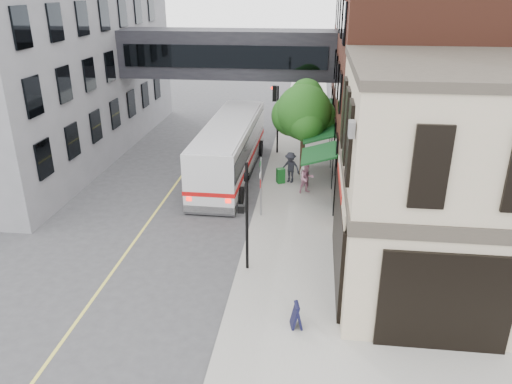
% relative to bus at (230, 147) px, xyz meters
% --- Properties ---
extents(ground, '(120.00, 120.00, 0.00)m').
position_rel_bus_xyz_m(ground, '(2.09, -12.73, -1.80)').
color(ground, '#38383A').
rests_on(ground, ground).
extents(sidewalk_main, '(4.00, 60.00, 0.15)m').
position_rel_bus_xyz_m(sidewalk_main, '(4.09, 1.27, -1.72)').
color(sidewalk_main, gray).
rests_on(sidewalk_main, ground).
extents(corner_building, '(10.19, 8.12, 8.45)m').
position_rel_bus_xyz_m(corner_building, '(11.06, -10.73, 2.41)').
color(corner_building, '#BFAA91').
rests_on(corner_building, ground).
extents(brick_building, '(13.76, 18.00, 14.00)m').
position_rel_bus_xyz_m(brick_building, '(12.07, 2.27, 5.19)').
color(brick_building, '#4A2217').
rests_on(brick_building, ground).
extents(opposite_building, '(14.00, 24.00, 14.00)m').
position_rel_bus_xyz_m(opposite_building, '(-14.91, 3.27, 5.20)').
color(opposite_building, slate).
rests_on(opposite_building, ground).
extents(skyway_bridge, '(14.00, 3.18, 3.00)m').
position_rel_bus_xyz_m(skyway_bridge, '(-0.91, 5.27, 4.70)').
color(skyway_bridge, black).
rests_on(skyway_bridge, ground).
extents(traffic_signal_near, '(0.44, 0.22, 4.60)m').
position_rel_bus_xyz_m(traffic_signal_near, '(2.46, -10.73, 1.18)').
color(traffic_signal_near, black).
rests_on(traffic_signal_near, sidewalk_main).
extents(traffic_signal_far, '(0.53, 0.28, 4.50)m').
position_rel_bus_xyz_m(traffic_signal_far, '(2.35, 4.27, 1.54)').
color(traffic_signal_far, black).
rests_on(traffic_signal_far, sidewalk_main).
extents(street_sign_pole, '(0.08, 0.75, 3.00)m').
position_rel_bus_xyz_m(street_sign_pole, '(2.48, -5.73, 0.13)').
color(street_sign_pole, gray).
rests_on(street_sign_pole, sidewalk_main).
extents(street_tree, '(3.80, 3.20, 5.60)m').
position_rel_bus_xyz_m(street_tree, '(4.29, 0.49, 2.11)').
color(street_tree, '#382619').
rests_on(street_tree, sidewalk_main).
extents(lane_marking, '(0.12, 40.00, 0.01)m').
position_rel_bus_xyz_m(lane_marking, '(-2.91, -2.73, -1.79)').
color(lane_marking, '#D8CC4C').
rests_on(lane_marking, ground).
extents(bus, '(3.03, 11.96, 3.21)m').
position_rel_bus_xyz_m(bus, '(0.00, 0.00, 0.00)').
color(bus, silver).
rests_on(bus, ground).
extents(pedestrian_a, '(0.71, 0.59, 1.65)m').
position_rel_bus_xyz_m(pedestrian_a, '(4.51, -1.78, -0.82)').
color(pedestrian_a, silver).
rests_on(pedestrian_a, sidewalk_main).
extents(pedestrian_b, '(1.00, 0.91, 1.68)m').
position_rel_bus_xyz_m(pedestrian_b, '(4.64, -2.57, -0.81)').
color(pedestrian_b, '#C8819D').
rests_on(pedestrian_b, sidewalk_main).
extents(pedestrian_c, '(1.32, 1.03, 1.79)m').
position_rel_bus_xyz_m(pedestrian_c, '(3.67, -1.08, -0.75)').
color(pedestrian_c, black).
rests_on(pedestrian_c, sidewalk_main).
extents(newspaper_box, '(0.55, 0.52, 0.86)m').
position_rel_bus_xyz_m(newspaper_box, '(3.14, -1.27, -1.22)').
color(newspaper_box, '#14591D').
rests_on(newspaper_box, sidewalk_main).
extents(sandwich_board, '(0.41, 0.55, 0.89)m').
position_rel_bus_xyz_m(sandwich_board, '(4.62, -14.23, -1.21)').
color(sandwich_board, black).
rests_on(sandwich_board, sidewalk_main).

